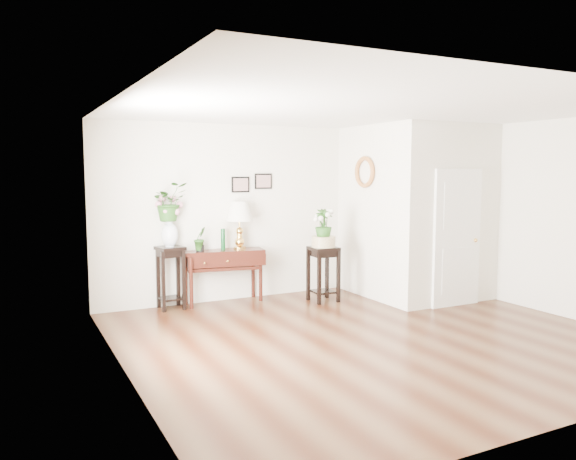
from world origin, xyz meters
TOP-DOWN VIEW (x-y plane):
  - floor at (0.00, 0.00)m, footprint 6.00×5.50m
  - ceiling at (0.00, 0.00)m, footprint 6.00×5.50m
  - wall_back at (0.00, 2.75)m, footprint 6.00×0.02m
  - wall_left at (-3.00, 0.00)m, footprint 0.02×5.50m
  - wall_right at (3.00, 0.00)m, footprint 0.02×5.50m
  - partition at (2.10, 1.77)m, footprint 1.80×1.95m
  - door at (2.10, 0.78)m, footprint 0.90×0.05m
  - art_print_left at (-0.65, 2.73)m, footprint 0.30×0.02m
  - art_print_right at (-0.25, 2.73)m, footprint 0.30×0.02m
  - wall_ornament at (1.16, 1.90)m, footprint 0.07×0.51m
  - console_table at (-1.02, 2.57)m, footprint 1.31×0.63m
  - table_lamp at (-0.74, 2.57)m, footprint 0.49×0.49m
  - green_vase at (-1.02, 2.57)m, footprint 0.08×0.08m
  - potted_plant at (-1.39, 2.57)m, footprint 0.24×0.22m
  - plant_stand_a at (-1.85, 2.57)m, footprint 0.43×0.43m
  - porcelain_vase at (-1.85, 2.57)m, footprint 0.30×0.30m
  - lily_arrangement at (-1.85, 2.57)m, footprint 0.60×0.55m
  - plant_stand_b at (0.44, 1.96)m, footprint 0.43×0.43m
  - ceramic_bowl at (0.44, 1.96)m, footprint 0.44×0.44m
  - narcissus at (0.44, 1.96)m, footprint 0.32×0.32m

SIDE VIEW (x-z plane):
  - floor at x=0.00m, z-range -0.01..0.01m
  - console_table at x=-1.02m, z-range 0.00..0.84m
  - plant_stand_b at x=0.44m, z-range 0.00..0.87m
  - plant_stand_a at x=-1.85m, z-range 0.00..0.94m
  - ceramic_bowl at x=0.44m, z-range 0.87..1.04m
  - green_vase at x=-1.02m, z-range 0.84..1.18m
  - potted_plant at x=-1.39m, z-range 0.84..1.20m
  - door at x=2.10m, z-range 0.00..2.10m
  - porcelain_vase at x=-1.85m, z-range 0.95..1.38m
  - table_lamp at x=-0.74m, z-range 0.81..1.57m
  - narcissus at x=0.44m, z-range 0.99..1.47m
  - wall_back at x=0.00m, z-range 0.00..2.80m
  - wall_left at x=-3.00m, z-range 0.00..2.80m
  - wall_right at x=3.00m, z-range 0.00..2.80m
  - partition at x=2.10m, z-range 0.00..2.80m
  - lily_arrangement at x=-1.85m, z-range 1.34..1.92m
  - art_print_left at x=-0.65m, z-range 1.73..1.98m
  - art_print_right at x=-0.25m, z-range 1.77..2.02m
  - wall_ornament at x=1.16m, z-range 1.79..2.30m
  - ceiling at x=0.00m, z-range 2.79..2.81m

